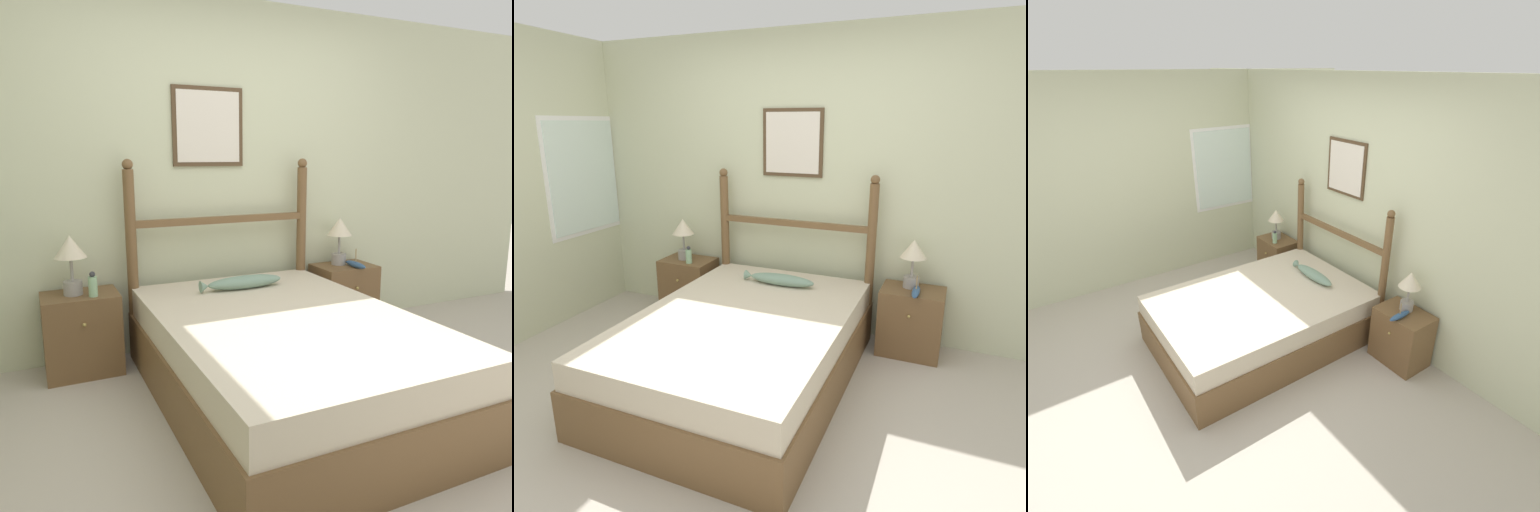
% 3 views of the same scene
% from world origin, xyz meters
% --- Properties ---
extents(ground_plane, '(16.00, 16.00, 0.00)m').
position_xyz_m(ground_plane, '(0.00, 0.00, 0.00)').
color(ground_plane, '#B7AD9E').
extents(wall_back, '(6.40, 0.08, 2.55)m').
position_xyz_m(wall_back, '(-0.00, 1.73, 1.28)').
color(wall_back, beige).
rests_on(wall_back, ground_plane).
extents(bed, '(1.43, 2.07, 0.52)m').
position_xyz_m(bed, '(-0.08, 0.58, 0.26)').
color(bed, brown).
rests_on(bed, ground_plane).
extents(headboard, '(1.43, 0.08, 1.41)m').
position_xyz_m(headboard, '(-0.08, 1.58, 0.75)').
color(headboard, brown).
rests_on(headboard, ground_plane).
extents(nightstand_left, '(0.48, 0.38, 0.54)m').
position_xyz_m(nightstand_left, '(-1.12, 1.49, 0.27)').
color(nightstand_left, brown).
rests_on(nightstand_left, ground_plane).
extents(nightstand_right, '(0.48, 0.38, 0.54)m').
position_xyz_m(nightstand_right, '(0.97, 1.49, 0.27)').
color(nightstand_right, brown).
rests_on(nightstand_right, ground_plane).
extents(table_lamp_left, '(0.20, 0.20, 0.39)m').
position_xyz_m(table_lamp_left, '(-1.16, 1.50, 0.81)').
color(table_lamp_left, gray).
rests_on(table_lamp_left, nightstand_left).
extents(table_lamp_right, '(0.20, 0.20, 0.39)m').
position_xyz_m(table_lamp_right, '(0.94, 1.54, 0.81)').
color(table_lamp_right, gray).
rests_on(table_lamp_right, nightstand_right).
extents(bottle, '(0.06, 0.06, 0.17)m').
position_xyz_m(bottle, '(-1.04, 1.40, 0.62)').
color(bottle, '#99C699').
rests_on(bottle, nightstand_left).
extents(model_boat, '(0.06, 0.26, 0.15)m').
position_xyz_m(model_boat, '(1.00, 1.38, 0.57)').
color(model_boat, '#335684').
rests_on(model_boat, nightstand_right).
extents(fish_pillow, '(0.60, 0.14, 0.09)m').
position_xyz_m(fish_pillow, '(-0.06, 1.23, 0.57)').
color(fish_pillow, gray).
rests_on(fish_pillow, bed).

